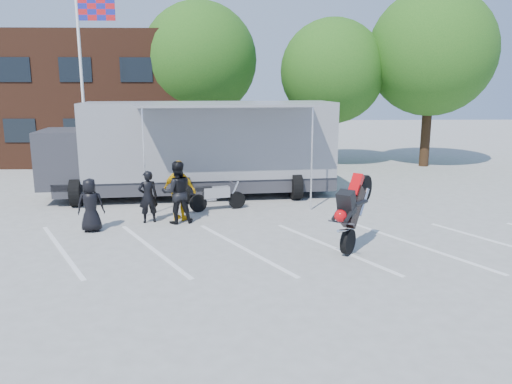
{
  "coord_description": "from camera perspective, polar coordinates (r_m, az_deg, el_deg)",
  "views": [
    {
      "loc": [
        0.15,
        -11.7,
        4.27
      ],
      "look_at": [
        0.59,
        2.07,
        1.3
      ],
      "focal_mm": 35.0,
      "sensor_mm": 36.0,
      "label": 1
    }
  ],
  "objects": [
    {
      "name": "spectator_hivis",
      "position": [
        16.05,
        -8.73,
        0.15
      ],
      "size": [
        1.23,
        0.87,
        1.94
      ],
      "primitive_type": "imported",
      "rotation": [
        0.0,
        0.0,
        2.75
      ],
      "color": "yellow",
      "rests_on": "ground"
    },
    {
      "name": "office_building",
      "position": [
        31.4,
        -21.01,
        9.96
      ],
      "size": [
        18.0,
        8.0,
        7.0
      ],
      "primitive_type": "cube",
      "color": "#4E2819",
      "rests_on": "ground"
    },
    {
      "name": "tree_mid",
      "position": [
        27.15,
        8.71,
        13.45
      ],
      "size": [
        5.44,
        5.44,
        7.68
      ],
      "color": "#382314",
      "rests_on": "ground"
    },
    {
      "name": "transporter_truck",
      "position": [
        19.67,
        -6.55,
        -0.46
      ],
      "size": [
        11.94,
        6.69,
        3.63
      ],
      "primitive_type": null,
      "rotation": [
        0.0,
        0.0,
        0.11
      ],
      "color": "gray",
      "rests_on": "ground"
    },
    {
      "name": "tree_right",
      "position": [
        28.04,
        19.42,
        14.78
      ],
      "size": [
        6.46,
        6.46,
        9.12
      ],
      "color": "#382314",
      "rests_on": "ground"
    },
    {
      "name": "spectator_leather_a",
      "position": [
        15.48,
        -18.38,
        -1.43
      ],
      "size": [
        0.86,
        0.64,
        1.6
      ],
      "primitive_type": "imported",
      "rotation": [
        0.0,
        0.0,
        3.32
      ],
      "color": "black",
      "rests_on": "ground"
    },
    {
      "name": "tree_left",
      "position": [
        27.82,
        -6.46,
        14.76
      ],
      "size": [
        6.12,
        6.12,
        8.64
      ],
      "color": "#382314",
      "rests_on": "ground"
    },
    {
      "name": "spectator_leather_b",
      "position": [
        16.01,
        -12.24,
        -0.53
      ],
      "size": [
        0.71,
        0.59,
        1.66
      ],
      "primitive_type": "imported",
      "rotation": [
        0.0,
        0.0,
        3.51
      ],
      "color": "black",
      "rests_on": "ground"
    },
    {
      "name": "parked_motorcycle",
      "position": [
        17.41,
        -4.38,
        -2.07
      ],
      "size": [
        2.14,
        1.29,
        1.06
      ],
      "primitive_type": null,
      "rotation": [
        0.0,
        0.0,
        1.89
      ],
      "color": "#ADADB1",
      "rests_on": "ground"
    },
    {
      "name": "parking_bay_lines",
      "position": [
        13.4,
        -2.37,
        -6.4
      ],
      "size": [
        18.09,
        13.33,
        0.01
      ],
      "primitive_type": "cube",
      "rotation": [
        0.0,
        0.0,
        0.52
      ],
      "color": "white",
      "rests_on": "ground"
    },
    {
      "name": "flagpole",
      "position": [
        22.64,
        -18.76,
        13.52
      ],
      "size": [
        1.61,
        0.12,
        8.0
      ],
      "color": "white",
      "rests_on": "ground"
    },
    {
      "name": "stunt_bike_rider",
      "position": [
        13.73,
        11.61,
        -6.21
      ],
      "size": [
        1.8,
        2.03,
        2.2
      ],
      "primitive_type": null,
      "rotation": [
        0.0,
        0.0,
        -0.62
      ],
      "color": "black",
      "rests_on": "ground"
    },
    {
      "name": "spectator_leather_c",
      "position": [
        15.74,
        -9.01,
        -0.04
      ],
      "size": [
        1.12,
        0.97,
        1.97
      ],
      "primitive_type": "imported",
      "rotation": [
        0.0,
        0.0,
        3.41
      ],
      "color": "black",
      "rests_on": "ground"
    },
    {
      "name": "ground",
      "position": [
        12.46,
        -2.41,
        -7.89
      ],
      "size": [
        100.0,
        100.0,
        0.0
      ],
      "primitive_type": "plane",
      "color": "#A4A49F",
      "rests_on": "ground"
    }
  ]
}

